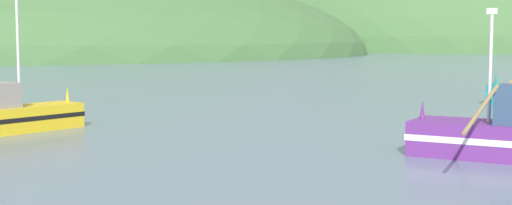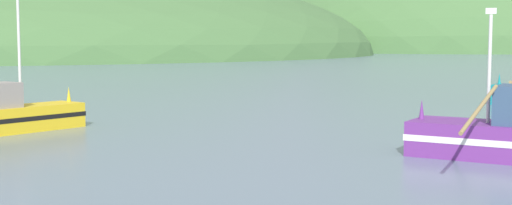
% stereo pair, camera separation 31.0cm
% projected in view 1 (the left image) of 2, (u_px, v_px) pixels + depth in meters
% --- Properties ---
extents(hill_far_center, '(168.77, 135.02, 66.26)m').
position_uv_depth(hill_far_center, '(475.00, 50.00, 240.80)').
color(hill_far_center, '#47703D').
rests_on(hill_far_center, ground).
extents(fishing_boat_purple, '(7.76, 7.94, 5.11)m').
position_uv_depth(fishing_boat_purple, '(505.00, 135.00, 24.17)').
color(fishing_boat_purple, '#6B2D84').
rests_on(fishing_boat_purple, ground).
extents(fishing_boat_yellow, '(5.98, 5.15, 7.34)m').
position_uv_depth(fishing_boat_yellow, '(13.00, 116.00, 30.93)').
color(fishing_boat_yellow, gold).
rests_on(fishing_boat_yellow, ground).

